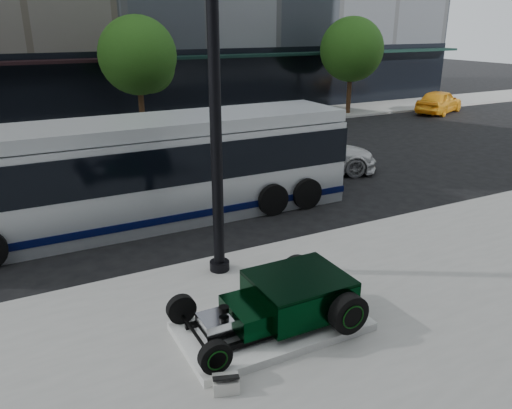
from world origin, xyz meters
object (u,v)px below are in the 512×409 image
hot_rod (288,298)px  transit_bus (146,171)px  lamppost (215,102)px  yellow_taxi (439,102)px  white_sedan (309,153)px

hot_rod → transit_bus: transit_bus is taller
lamppost → yellow_taxi: size_ratio=1.90×
hot_rod → white_sedan: bearing=54.7°
yellow_taxi → transit_bus: bearing=90.6°
transit_bus → yellow_taxi: (21.50, 9.43, -0.75)m
white_sedan → yellow_taxi: 16.35m
hot_rod → white_sedan: (6.19, 8.75, 0.04)m
hot_rod → transit_bus: size_ratio=0.27×
hot_rod → lamppost: bearing=95.1°
transit_bus → white_sedan: 7.24m
lamppost → yellow_taxi: bearing=32.7°
hot_rod → lamppost: (-0.23, 2.62, 3.21)m
transit_bus → yellow_taxi: size_ratio=2.82×
hot_rod → lamppost: lamppost is taller
transit_bus → hot_rod: bearing=-84.0°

